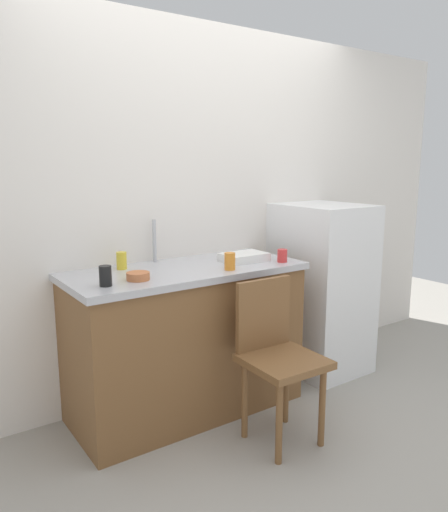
% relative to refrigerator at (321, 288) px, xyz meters
% --- Properties ---
extents(ground_plane, '(8.00, 8.00, 0.00)m').
position_rel_refrigerator_xyz_m(ground_plane, '(-0.82, -0.64, -0.61)').
color(ground_plane, '#9E998E').
extents(back_wall, '(4.80, 0.10, 2.41)m').
position_rel_refrigerator_xyz_m(back_wall, '(-0.82, 0.36, 0.59)').
color(back_wall, white).
rests_on(back_wall, ground_plane).
extents(cabinet_base, '(1.39, 0.60, 0.87)m').
position_rel_refrigerator_xyz_m(cabinet_base, '(-1.15, 0.01, -0.18)').
color(cabinet_base, brown).
rests_on(cabinet_base, ground_plane).
extents(countertop, '(1.43, 0.64, 0.04)m').
position_rel_refrigerator_xyz_m(countertop, '(-1.15, 0.01, 0.27)').
color(countertop, '#B7B7BC').
rests_on(countertop, cabinet_base).
extents(faucet, '(0.02, 0.02, 0.27)m').
position_rel_refrigerator_xyz_m(faucet, '(-1.22, 0.26, 0.43)').
color(faucet, '#B7B7BC').
rests_on(faucet, countertop).
extents(refrigerator, '(0.55, 0.63, 1.23)m').
position_rel_refrigerator_xyz_m(refrigerator, '(0.00, 0.00, 0.00)').
color(refrigerator, white).
rests_on(refrigerator, ground_plane).
extents(chair, '(0.41, 0.41, 0.89)m').
position_rel_refrigerator_xyz_m(chair, '(-0.90, -0.55, -0.12)').
color(chair, brown).
rests_on(chair, ground_plane).
extents(dish_tray, '(0.28, 0.20, 0.05)m').
position_rel_refrigerator_xyz_m(dish_tray, '(-0.74, -0.03, 0.32)').
color(dish_tray, white).
rests_on(dish_tray, countertop).
extents(terracotta_bowl, '(0.12, 0.12, 0.04)m').
position_rel_refrigerator_xyz_m(terracotta_bowl, '(-1.51, -0.12, 0.32)').
color(terracotta_bowl, '#C67042').
rests_on(terracotta_bowl, countertop).
extents(cup_yellow, '(0.06, 0.06, 0.10)m').
position_rel_refrigerator_xyz_m(cup_yellow, '(-1.48, 0.18, 0.35)').
color(cup_yellow, yellow).
rests_on(cup_yellow, countertop).
extents(cup_orange, '(0.06, 0.06, 0.10)m').
position_rel_refrigerator_xyz_m(cup_orange, '(-0.97, -0.19, 0.35)').
color(cup_orange, orange).
rests_on(cup_orange, countertop).
extents(cup_red, '(0.06, 0.06, 0.08)m').
position_rel_refrigerator_xyz_m(cup_red, '(-0.56, -0.20, 0.34)').
color(cup_red, red).
rests_on(cup_red, countertop).
extents(cup_black, '(0.06, 0.06, 0.11)m').
position_rel_refrigerator_xyz_m(cup_black, '(-1.70, -0.14, 0.35)').
color(cup_black, black).
rests_on(cup_black, countertop).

